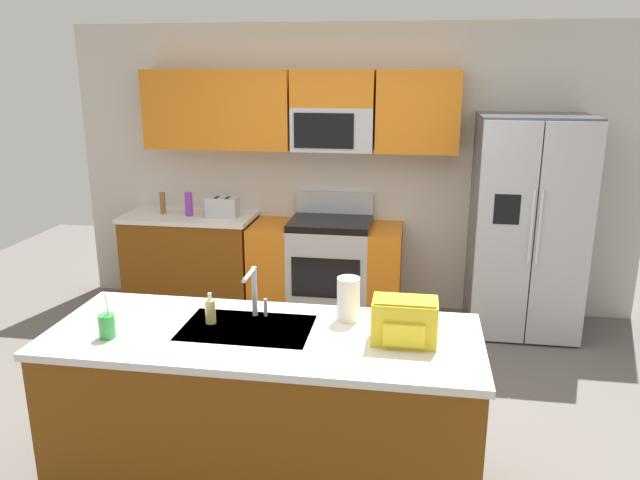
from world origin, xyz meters
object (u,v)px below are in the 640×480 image
(sink_faucet, at_px, (254,288))
(backpack, at_px, (405,320))
(range_oven, at_px, (326,268))
(bottle_purple, at_px, (189,204))
(refrigerator, at_px, (527,226))
(soap_dispenser, at_px, (210,311))
(toaster, at_px, (223,207))
(paper_towel_roll, at_px, (348,299))
(drink_cup_green, at_px, (107,326))
(pepper_mill, at_px, (163,203))

(sink_faucet, height_order, backpack, sink_faucet)
(range_oven, relative_size, bottle_purple, 6.27)
(refrigerator, bearing_deg, range_oven, 177.60)
(sink_faucet, distance_m, soap_dispenser, 0.26)
(soap_dispenser, bearing_deg, bottle_purple, 113.09)
(toaster, distance_m, paper_towel_roll, 2.58)
(drink_cup_green, bearing_deg, backpack, 7.03)
(bottle_purple, bearing_deg, backpack, -50.01)
(sink_faucet, bearing_deg, drink_cup_green, -150.90)
(bottle_purple, distance_m, soap_dispenser, 2.54)
(drink_cup_green, bearing_deg, paper_towel_roll, 19.58)
(backpack, bearing_deg, soap_dispenser, 175.73)
(bottle_purple, height_order, backpack, backpack)
(bottle_purple, bearing_deg, paper_towel_roll, -51.72)
(soap_dispenser, bearing_deg, toaster, 106.14)
(soap_dispenser, bearing_deg, range_oven, 83.52)
(range_oven, relative_size, soap_dispenser, 8.00)
(pepper_mill, bearing_deg, refrigerator, -1.22)
(sink_faucet, bearing_deg, refrigerator, 51.10)
(refrigerator, relative_size, pepper_mill, 9.27)
(drink_cup_green, distance_m, paper_towel_roll, 1.25)
(pepper_mill, distance_m, sink_faucet, 2.71)
(paper_towel_roll, bearing_deg, pepper_mill, 131.82)
(sink_faucet, relative_size, soap_dispenser, 1.66)
(toaster, xyz_separation_m, backpack, (1.70, -2.41, 0.03))
(sink_faucet, bearing_deg, range_oven, 88.54)
(pepper_mill, distance_m, soap_dispenser, 2.70)
(refrigerator, xyz_separation_m, pepper_mill, (-3.26, 0.07, 0.07))
(range_oven, distance_m, sink_faucet, 2.36)
(pepper_mill, xyz_separation_m, bottle_purple, (0.27, -0.05, 0.01))
(drink_cup_green, height_order, paper_towel_roll, drink_cup_green)
(refrigerator, bearing_deg, pepper_mill, 178.78)
(bottle_purple, relative_size, sink_faucet, 0.77)
(drink_cup_green, bearing_deg, soap_dispenser, 29.65)
(refrigerator, relative_size, backpack, 5.78)
(backpack, bearing_deg, range_oven, 107.10)
(soap_dispenser, relative_size, backpack, 0.53)
(refrigerator, relative_size, toaster, 6.61)
(bottle_purple, distance_m, backpack, 3.15)
(toaster, distance_m, backpack, 2.95)
(refrigerator, bearing_deg, drink_cup_green, -133.54)
(bottle_purple, relative_size, backpack, 0.68)
(range_oven, bearing_deg, bottle_purple, -177.82)
(backpack, bearing_deg, sink_faucet, 166.92)
(paper_towel_roll, xyz_separation_m, backpack, (0.31, -0.24, -0.00))
(range_oven, height_order, paper_towel_roll, paper_towel_roll)
(range_oven, distance_m, toaster, 1.09)
(refrigerator, bearing_deg, paper_towel_roll, -120.45)
(range_oven, distance_m, pepper_mill, 1.64)
(range_oven, distance_m, paper_towel_roll, 2.34)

